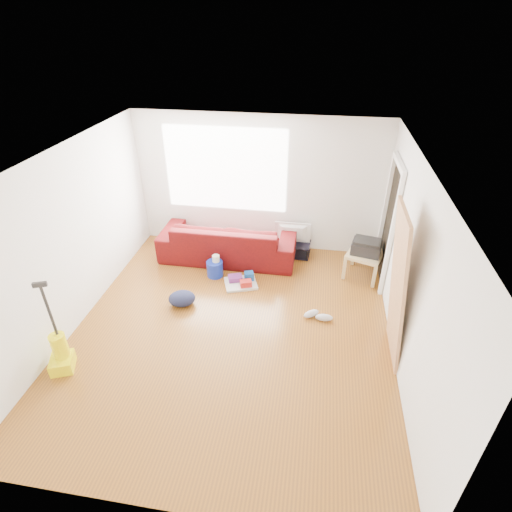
% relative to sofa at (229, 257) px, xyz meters
% --- Properties ---
extents(room, '(4.51, 5.01, 2.51)m').
position_rel_sofa_xyz_m(room, '(0.54, -1.80, 1.25)').
color(room, brown).
rests_on(room, ground).
extents(sofa, '(2.46, 0.96, 0.72)m').
position_rel_sofa_xyz_m(sofa, '(0.00, 0.00, 0.00)').
color(sofa, '#36080B').
rests_on(sofa, ground).
extents(tv_stand, '(0.71, 0.44, 0.26)m').
position_rel_sofa_xyz_m(tv_stand, '(1.15, 0.27, 0.14)').
color(tv_stand, black).
rests_on(tv_stand, ground).
extents(tv, '(0.66, 0.09, 0.38)m').
position_rel_sofa_xyz_m(tv, '(1.15, 0.27, 0.45)').
color(tv, black).
rests_on(tv, tv_stand).
extents(side_table, '(0.72, 0.72, 0.46)m').
position_rel_sofa_xyz_m(side_table, '(2.42, -0.22, 0.38)').
color(side_table, '#D7B97A').
rests_on(side_table, ground).
extents(printer, '(0.54, 0.45, 0.25)m').
position_rel_sofa_xyz_m(printer, '(2.42, -0.22, 0.58)').
color(printer, black).
rests_on(printer, side_table).
extents(bucket, '(0.32, 0.32, 0.28)m').
position_rel_sofa_xyz_m(bucket, '(-0.10, -0.64, 0.00)').
color(bucket, '#142BA2').
rests_on(bucket, ground).
extents(toilet_paper, '(0.13, 0.13, 0.11)m').
position_rel_sofa_xyz_m(toilet_paper, '(-0.08, -0.62, 0.20)').
color(toilet_paper, silver).
rests_on(toilet_paper, bucket).
extents(cleaning_tray, '(0.63, 0.57, 0.19)m').
position_rel_sofa_xyz_m(cleaning_tray, '(0.40, -0.82, 0.06)').
color(cleaning_tray, silver).
rests_on(cleaning_tray, ground).
extents(backpack, '(0.49, 0.43, 0.23)m').
position_rel_sofa_xyz_m(backpack, '(-0.42, -1.50, 0.00)').
color(backpack, '#111833').
rests_on(backpack, ground).
extents(sneakers, '(0.46, 0.24, 0.11)m').
position_rel_sofa_xyz_m(sneakers, '(1.69, -1.50, 0.05)').
color(sneakers, '#B8BAC7').
rests_on(sneakers, ground).
extents(vacuum, '(0.37, 0.39, 1.31)m').
position_rel_sofa_xyz_m(vacuum, '(-1.53, -2.98, 0.24)').
color(vacuum, '#F3E607').
rests_on(vacuum, ground).
extents(door_panel, '(0.26, 0.84, 2.09)m').
position_rel_sofa_xyz_m(door_panel, '(2.60, -2.01, 0.00)').
color(door_panel, '#A3734B').
rests_on(door_panel, ground).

